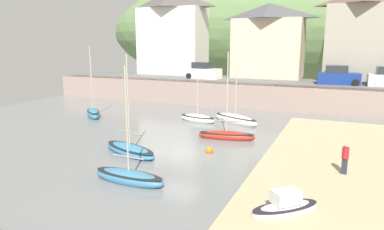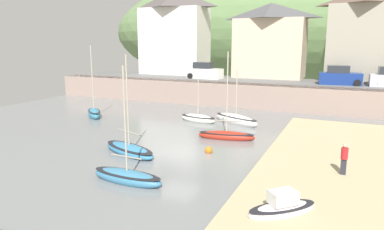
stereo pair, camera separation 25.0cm
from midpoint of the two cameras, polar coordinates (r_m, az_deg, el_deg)
name	(u,v)px [view 2 (the right image)]	position (r m, az deg, el deg)	size (l,w,h in m)	color
ground	(92,229)	(13.53, -15.41, -17.49)	(48.00, 41.00, 0.61)	slate
quay_seawall	(251,94)	(37.54, 9.82, 3.42)	(48.00, 9.40, 2.40)	gray
hillside_backdrop	(297,32)	(74.42, 16.83, 12.85)	(80.00, 44.00, 24.97)	#61804D
waterfront_building_left	(175,32)	(49.00, -2.70, 13.35)	(8.95, 5.20, 11.14)	white
waterfront_building_centre	(270,40)	(44.64, 12.75, 11.76)	(8.47, 5.27, 8.87)	beige
waterfront_building_right	(362,35)	(43.72, 25.99, 11.58)	(7.22, 6.02, 9.93)	#A09987
church_with_spire	(359,11)	(47.85, 25.63, 15.00)	(3.00, 3.00, 15.42)	gray
sailboat_tall_mast	(94,113)	(33.15, -15.39, 0.31)	(2.97, 2.91, 6.63)	teal
sailboat_blue_trim	(236,119)	(29.68, 7.38, -0.72)	(4.53, 2.81, 4.72)	white
sailboat_far_left	(127,176)	(17.58, -10.09, -9.81)	(3.92, 1.26, 5.81)	teal
rowboat_small_beached	(226,135)	(24.81, 5.89, -3.28)	(4.11, 1.69, 6.23)	#A3281A
fishing_boat_green	(129,149)	(21.84, -9.84, -5.54)	(4.55, 2.77, 6.15)	teal
dinghy_open_wooden	(198,118)	(30.15, 1.23, -0.54)	(3.57, 1.81, 4.20)	white
sailboat_nearest_shore	(282,208)	(14.74, 14.95, -14.42)	(2.85, 2.80, 1.14)	silver
parked_car_near_slipway	(205,72)	(42.41, 2.26, 7.04)	(4.26, 2.13, 1.95)	silver
parked_car_by_wall	(340,77)	(39.37, 23.02, 5.76)	(4.27, 2.16, 1.95)	navy
person_on_slipway	(344,158)	(19.40, 23.83, -6.35)	(0.34, 0.34, 1.62)	#282833
mooring_buoy	(209,150)	(21.74, 3.06, -5.76)	(0.48, 0.48, 0.48)	orange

